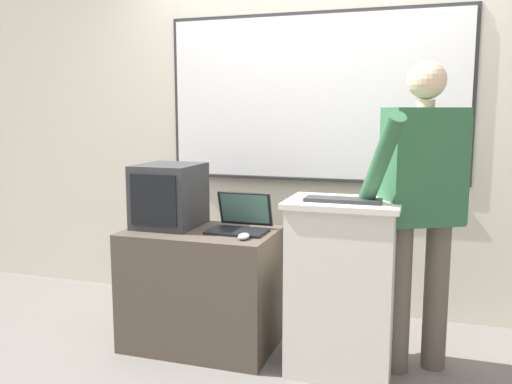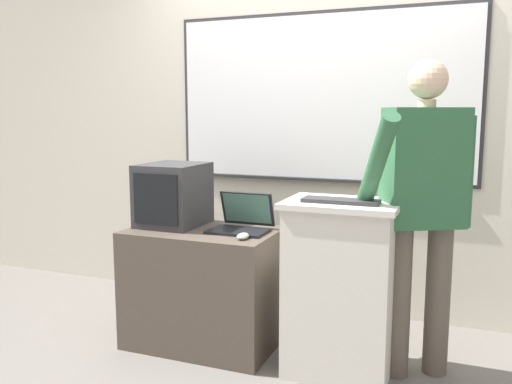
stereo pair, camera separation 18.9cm
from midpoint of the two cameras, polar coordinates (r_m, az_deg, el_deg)
back_wall at (r=3.85m, az=4.05°, el=9.76°), size 6.40×0.17×2.99m
lectern_podium at (r=2.97m, az=7.20°, el=-9.82°), size 0.59×0.44×0.94m
side_desk at (r=3.32m, az=-7.36°, el=-10.00°), size 0.88×0.56×0.71m
person_presenter at (r=2.94m, az=15.31°, el=-0.61°), size 0.57×0.68×1.66m
laptop at (r=3.19m, az=-3.31°, el=-3.05°), size 0.33×0.29×0.22m
wireless_keyboard at (r=2.81m, az=7.24°, el=-0.85°), size 0.39×0.13×0.02m
computer_mouse_by_laptop at (r=2.98m, az=-3.12°, el=-4.69°), size 0.06×0.10×0.03m
crt_monitor at (r=3.35m, az=-10.71°, el=-0.35°), size 0.36×0.41×0.38m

